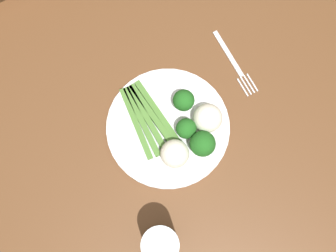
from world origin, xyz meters
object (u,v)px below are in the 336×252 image
(broccoli_right, at_px, (183,98))
(broccoli_left, at_px, (186,129))
(dining_table, at_px, (177,122))
(fork, at_px, (234,63))
(cauliflower_back, at_px, (175,154))
(plate, at_px, (168,127))
(chair, at_px, (32,8))
(broccoli_front, at_px, (200,145))
(water_glass, at_px, (161,244))
(cauliflower_outer_edge, at_px, (208,118))
(asparagus_bundle, at_px, (147,118))

(broccoli_right, bearing_deg, broccoli_left, 68.02)
(broccoli_left, height_order, broccoli_right, broccoli_right)
(dining_table, height_order, broccoli_left, broccoli_left)
(fork, bearing_deg, cauliflower_back, -60.48)
(plate, distance_m, broccoli_right, 0.07)
(chair, bearing_deg, dining_table, 109.18)
(broccoli_right, bearing_deg, cauliflower_back, 53.69)
(broccoli_right, xyz_separation_m, fork, (-0.15, -0.03, -0.04))
(plate, distance_m, broccoli_front, 0.09)
(water_glass, bearing_deg, broccoli_left, -130.83)
(cauliflower_back, bearing_deg, water_glass, 52.91)
(broccoli_front, relative_size, fork, 0.38)
(plate, xyz_separation_m, broccoli_left, (-0.03, 0.03, 0.04))
(water_glass, bearing_deg, cauliflower_back, -127.09)
(chair, relative_size, broccoli_front, 13.75)
(broccoli_left, xyz_separation_m, broccoli_right, (-0.02, -0.06, 0.00))
(dining_table, relative_size, plate, 5.08)
(dining_table, distance_m, fork, 0.20)
(broccoli_left, height_order, cauliflower_outer_edge, cauliflower_outer_edge)
(broccoli_front, height_order, cauliflower_back, broccoli_front)
(broccoli_front, distance_m, cauliflower_back, 0.05)
(fork, bearing_deg, broccoli_left, -62.80)
(asparagus_bundle, bearing_deg, broccoli_right, 86.15)
(asparagus_bundle, bearing_deg, cauliflower_outer_edge, 57.75)
(broccoli_left, relative_size, cauliflower_outer_edge, 0.85)
(broccoli_left, xyz_separation_m, cauliflower_back, (0.04, 0.03, -0.00))
(dining_table, bearing_deg, broccoli_right, -156.43)
(broccoli_left, relative_size, broccoli_right, 0.93)
(chair, xyz_separation_m, broccoli_left, (-0.18, 0.60, 0.31))
(broccoli_front, xyz_separation_m, cauliflower_back, (0.05, -0.01, -0.01))
(plate, distance_m, cauliflower_back, 0.07)
(chair, height_order, cauliflower_back, chair)
(plate, bearing_deg, broccoli_front, 116.03)
(chair, xyz_separation_m, broccoli_right, (-0.21, 0.54, 0.31))
(water_glass, bearing_deg, fork, -140.88)
(asparagus_bundle, distance_m, broccoli_left, 0.09)
(broccoli_front, relative_size, broccoli_right, 1.16)
(broccoli_front, bearing_deg, cauliflower_outer_edge, -134.18)
(plate, bearing_deg, broccoli_right, -148.13)
(dining_table, xyz_separation_m, broccoli_front, (0.00, 0.10, 0.17))
(broccoli_right, relative_size, cauliflower_back, 0.95)
(plate, bearing_deg, fork, -162.95)
(asparagus_bundle, height_order, fork, asparagus_bundle)
(plate, distance_m, cauliflower_outer_edge, 0.09)
(chair, xyz_separation_m, water_glass, (-0.03, 0.77, 0.32))
(plate, xyz_separation_m, asparagus_bundle, (0.03, -0.03, 0.01))
(plate, height_order, broccoli_right, broccoli_right)
(dining_table, distance_m, asparagus_bundle, 0.15)
(dining_table, bearing_deg, plate, 33.92)
(asparagus_bundle, bearing_deg, broccoli_front, 30.32)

